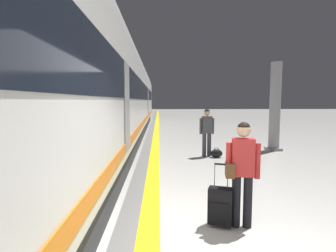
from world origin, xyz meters
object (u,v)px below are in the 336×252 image
(platform_pillar, at_px, (275,109))
(duffel_bag_near, at_px, (216,153))
(passenger_near, at_px, (207,129))
(traveller_foreground, at_px, (242,167))
(high_speed_train, at_px, (108,90))
(rolling_suitcase_foreground, at_px, (220,206))

(platform_pillar, bearing_deg, duffel_bag_near, -153.21)
(passenger_near, bearing_deg, platform_pillar, 21.00)
(platform_pillar, bearing_deg, traveller_foreground, -117.60)
(duffel_bag_near, xyz_separation_m, platform_pillar, (2.69, 1.36, 1.57))
(high_speed_train, relative_size, rolling_suitcase_foreground, 34.50)
(passenger_near, distance_m, duffel_bag_near, 0.94)
(duffel_bag_near, bearing_deg, passenger_near, 147.74)
(rolling_suitcase_foreground, relative_size, duffel_bag_near, 2.36)
(platform_pillar, bearing_deg, rolling_suitcase_foreground, -119.86)
(rolling_suitcase_foreground, height_order, platform_pillar, platform_pillar)
(passenger_near, xyz_separation_m, duffel_bag_near, (0.32, -0.20, -0.86))
(rolling_suitcase_foreground, bearing_deg, platform_pillar, 60.14)
(high_speed_train, relative_size, platform_pillar, 9.94)
(traveller_foreground, xyz_separation_m, rolling_suitcase_foreground, (-0.33, 0.00, -0.64))
(rolling_suitcase_foreground, height_order, passenger_near, passenger_near)
(traveller_foreground, distance_m, duffel_bag_near, 5.34)
(traveller_foreground, distance_m, rolling_suitcase_foreground, 0.72)
(duffel_bag_near, bearing_deg, high_speed_train, 151.50)
(high_speed_train, height_order, platform_pillar, high_speed_train)
(traveller_foreground, bearing_deg, high_speed_train, 115.03)
(high_speed_train, bearing_deg, rolling_suitcase_foreground, -67.09)
(high_speed_train, bearing_deg, passenger_near, -28.18)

